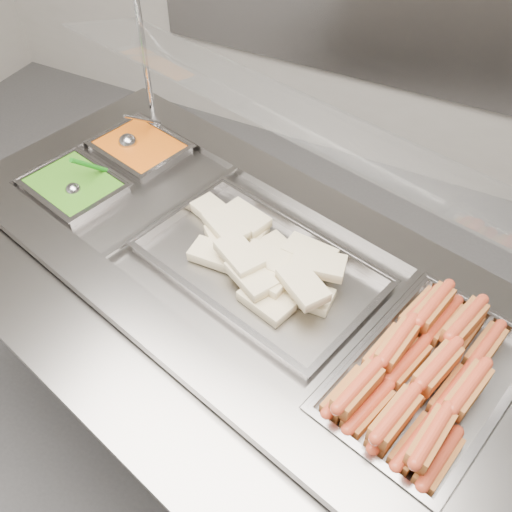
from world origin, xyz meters
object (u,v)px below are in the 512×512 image
at_px(ladle, 129,141).
at_px(serving_spoon, 77,186).
at_px(pan_wraps, 259,269).
at_px(sneeze_guard, 296,116).
at_px(steam_counter, 245,341).
at_px(pan_hotdogs, 426,384).

relative_size(ladle, serving_spoon, 1.12).
bearing_deg(ladle, pan_wraps, -24.74).
bearing_deg(sneeze_guard, serving_spoon, -163.87).
xyz_separation_m(pan_wraps, serving_spoon, (-0.77, 0.03, 0.04)).
height_order(ladle, serving_spoon, same).
xyz_separation_m(ladle, serving_spoon, (-0.00, -0.32, 0.00)).
relative_size(pan_wraps, serving_spoon, 4.49).
height_order(steam_counter, ladle, ladle).
height_order(steam_counter, serving_spoon, serving_spoon).
distance_m(pan_wraps, serving_spoon, 0.77).
relative_size(pan_hotdogs, ladle, 3.27).
distance_m(sneeze_guard, serving_spoon, 0.89).
bearing_deg(pan_hotdogs, serving_spoon, 172.09).
xyz_separation_m(pan_hotdogs, pan_wraps, (-0.61, 0.16, 0.02)).
relative_size(steam_counter, pan_wraps, 2.67).
distance_m(sneeze_guard, pan_hotdogs, 0.86).
bearing_deg(steam_counter, pan_wraps, -14.80).
relative_size(sneeze_guard, pan_wraps, 2.20).
xyz_separation_m(sneeze_guard, pan_hotdogs, (0.61, -0.41, -0.45)).
distance_m(steam_counter, ladle, 0.93).
relative_size(sneeze_guard, ladle, 8.82).
xyz_separation_m(sneeze_guard, ladle, (-0.76, 0.10, -0.40)).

